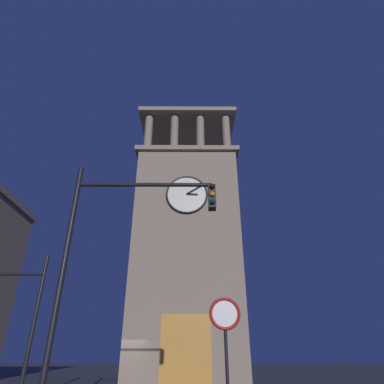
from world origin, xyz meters
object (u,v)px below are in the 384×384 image
object	(u,v)px
clocktower	(187,252)
no_horn_sign	(225,323)
traffic_signal_mid	(0,301)
traffic_signal_near	(114,239)

from	to	relation	value
clocktower	no_horn_sign	size ratio (longest dim) A/B	8.46
clocktower	traffic_signal_mid	xyz separation A→B (m)	(7.48, 11.74, -5.56)
clocktower	traffic_signal_near	size ratio (longest dim) A/B	3.59
traffic_signal_near	clocktower	bearing A→B (deg)	-96.12
clocktower	no_horn_sign	world-z (taller)	clocktower
traffic_signal_mid	no_horn_sign	distance (m)	10.23
traffic_signal_near	traffic_signal_mid	distance (m)	7.80
traffic_signal_mid	no_horn_sign	size ratio (longest dim) A/B	1.91
traffic_signal_mid	no_horn_sign	world-z (taller)	traffic_signal_mid
clocktower	traffic_signal_mid	world-z (taller)	clocktower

